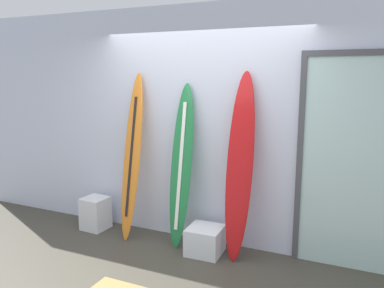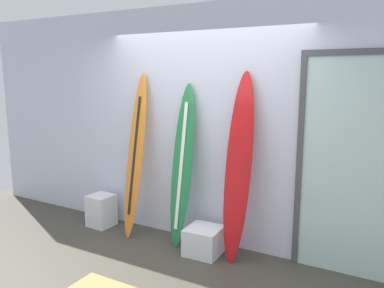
{
  "view_description": "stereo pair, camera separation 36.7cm",
  "coord_description": "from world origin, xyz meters",
  "px_view_note": "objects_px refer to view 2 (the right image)",
  "views": [
    {
      "loc": [
        1.78,
        -2.95,
        2.01
      ],
      "look_at": [
        -0.0,
        0.95,
        1.24
      ],
      "focal_mm": 36.29,
      "sensor_mm": 36.0,
      "label": 1
    },
    {
      "loc": [
        2.1,
        -2.79,
        2.01
      ],
      "look_at": [
        -0.0,
        0.95,
        1.24
      ],
      "focal_mm": 36.29,
      "sensor_mm": 36.0,
      "label": 2
    }
  ],
  "objects_px": {
    "surfboard_sunset": "(135,156)",
    "surfboard_emerald": "(182,166)",
    "glass_door": "(356,164)",
    "surfboard_crimson": "(238,168)",
    "display_block_left": "(204,241)",
    "display_block_center": "(101,210)"
  },
  "relations": [
    {
      "from": "surfboard_sunset",
      "to": "surfboard_emerald",
      "type": "xyz_separation_m",
      "value": [
        0.65,
        0.04,
        -0.06
      ]
    },
    {
      "from": "surfboard_emerald",
      "to": "glass_door",
      "type": "relative_size",
      "value": 0.85
    },
    {
      "from": "surfboard_crimson",
      "to": "surfboard_emerald",
      "type": "bearing_deg",
      "value": 177.85
    },
    {
      "from": "surfboard_sunset",
      "to": "display_block_left",
      "type": "bearing_deg",
      "value": -5.06
    },
    {
      "from": "surfboard_crimson",
      "to": "glass_door",
      "type": "distance_m",
      "value": 1.16
    },
    {
      "from": "display_block_center",
      "to": "glass_door",
      "type": "bearing_deg",
      "value": 4.62
    },
    {
      "from": "display_block_left",
      "to": "display_block_center",
      "type": "bearing_deg",
      "value": 177.72
    },
    {
      "from": "display_block_left",
      "to": "glass_door",
      "type": "relative_size",
      "value": 0.18
    },
    {
      "from": "surfboard_emerald",
      "to": "glass_door",
      "type": "bearing_deg",
      "value": 5.69
    },
    {
      "from": "surfboard_emerald",
      "to": "display_block_left",
      "type": "bearing_deg",
      "value": -19.61
    },
    {
      "from": "surfboard_sunset",
      "to": "glass_door",
      "type": "bearing_deg",
      "value": 5.09
    },
    {
      "from": "display_block_center",
      "to": "surfboard_sunset",
      "type": "bearing_deg",
      "value": 2.6
    },
    {
      "from": "display_block_left",
      "to": "surfboard_crimson",
      "type": "bearing_deg",
      "value": 15.71
    },
    {
      "from": "surfboard_sunset",
      "to": "display_block_left",
      "type": "relative_size",
      "value": 5.15
    },
    {
      "from": "surfboard_sunset",
      "to": "surfboard_emerald",
      "type": "relative_size",
      "value": 1.06
    },
    {
      "from": "surfboard_crimson",
      "to": "glass_door",
      "type": "xyz_separation_m",
      "value": [
        1.14,
        0.21,
        0.13
      ]
    },
    {
      "from": "surfboard_sunset",
      "to": "display_block_left",
      "type": "height_order",
      "value": "surfboard_sunset"
    },
    {
      "from": "surfboard_sunset",
      "to": "display_block_center",
      "type": "relative_size",
      "value": 4.83
    },
    {
      "from": "display_block_left",
      "to": "display_block_center",
      "type": "distance_m",
      "value": 1.59
    },
    {
      "from": "surfboard_emerald",
      "to": "display_block_center",
      "type": "height_order",
      "value": "surfboard_emerald"
    },
    {
      "from": "surfboard_crimson",
      "to": "glass_door",
      "type": "relative_size",
      "value": 0.91
    },
    {
      "from": "surfboard_sunset",
      "to": "glass_door",
      "type": "relative_size",
      "value": 0.91
    }
  ]
}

